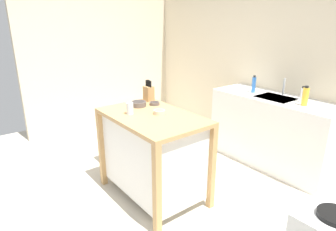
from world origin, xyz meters
TOP-DOWN VIEW (x-y plane):
  - ground_plane at (0.00, 0.00)m, footprint 5.91×5.91m
  - wall_back at (0.00, 2.13)m, footprint 4.91×0.10m
  - wall_left at (-2.45, 0.76)m, footprint 0.10×2.73m
  - kitchen_island at (-0.06, 0.13)m, footprint 1.13×0.72m
  - knife_block at (-0.50, 0.39)m, footprint 0.11×0.09m
  - bowl_ceramic_small at (-0.39, 0.17)m, footprint 0.17×0.17m
  - bowl_stoneware_deep at (-0.33, 0.34)m, footprint 0.11×0.11m
  - bowl_ceramic_wide at (-0.03, 0.19)m, footprint 0.12×0.12m
  - drinking_cup at (-0.21, -0.04)m, footprint 0.07×0.07m
  - trash_bin at (-0.86, 0.13)m, footprint 0.36×0.28m
  - sink_counter at (0.28, 1.77)m, footprint 1.59×0.60m
  - sink_faucet at (0.28, 1.92)m, footprint 0.02×0.02m
  - bottle_spray_cleaner at (-0.05, 1.74)m, footprint 0.05×0.05m
  - bottle_hand_soap at (0.67, 1.70)m, footprint 0.07×0.07m
  - bottle_dish_soap at (0.58, 1.82)m, footprint 0.05×0.05m

SIDE VIEW (x-z plane):
  - ground_plane at x=0.00m, z-range 0.00..0.00m
  - trash_bin at x=-0.86m, z-range 0.00..0.63m
  - sink_counter at x=0.28m, z-range 0.00..0.90m
  - kitchen_island at x=-0.06m, z-range 0.05..0.98m
  - bowl_stoneware_deep at x=-0.33m, z-range 0.92..0.96m
  - bowl_ceramic_wide at x=-0.03m, z-range 0.92..0.96m
  - bowl_ceramic_small at x=-0.39m, z-range 0.92..0.98m
  - drinking_cup at x=-0.21m, z-range 0.92..1.04m
  - bottle_dish_soap at x=0.58m, z-range 0.89..1.08m
  - bottle_hand_soap at x=0.67m, z-range 0.89..1.12m
  - bottle_spray_cleaner at x=-0.05m, z-range 0.89..1.12m
  - sink_faucet at x=0.28m, z-range 0.90..1.12m
  - knife_block at x=-0.50m, z-range 0.89..1.14m
  - wall_back at x=0.00m, z-range 0.00..2.60m
  - wall_left at x=-2.45m, z-range 0.00..2.60m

